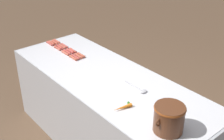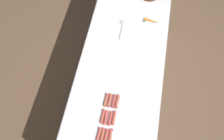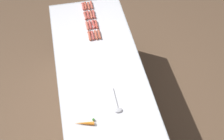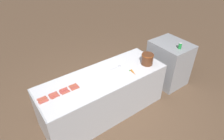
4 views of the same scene
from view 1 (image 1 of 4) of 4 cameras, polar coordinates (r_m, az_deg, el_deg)
griddle_counter at (r=3.10m, az=-0.92°, el=-8.26°), size 0.85×2.34×0.86m
hot_dog_0 at (r=3.69m, az=-10.56°, el=5.46°), size 0.03×0.14×0.03m
hot_dog_1 at (r=3.55m, az=-9.13°, el=4.65°), size 0.03×0.14×0.03m
hot_dog_2 at (r=3.41m, az=-7.55°, el=3.77°), size 0.03×0.14×0.03m
hot_dog_3 at (r=3.29m, az=-5.96°, el=2.89°), size 0.03×0.14×0.03m
hot_dog_4 at (r=3.67m, az=-10.96°, el=5.27°), size 0.03×0.14×0.03m
hot_dog_5 at (r=3.53m, az=-9.55°, el=4.51°), size 0.03×0.14×0.03m
hot_dog_6 at (r=3.40m, az=-8.08°, el=3.67°), size 0.04×0.14×0.03m
hot_dog_7 at (r=3.27m, az=-6.45°, el=2.70°), size 0.03×0.14×0.03m
hot_dog_8 at (r=3.66m, az=-11.51°, el=5.17°), size 0.03×0.14×0.03m
hot_dog_9 at (r=3.52m, az=-10.05°, el=4.37°), size 0.03×0.14×0.03m
hot_dog_10 at (r=3.38m, az=-8.62°, el=3.49°), size 0.03×0.14×0.03m
hot_dog_11 at (r=3.25m, az=-6.99°, el=2.53°), size 0.03×0.14×0.03m
hot_dog_12 at (r=3.64m, az=-11.85°, el=5.01°), size 0.03×0.14×0.03m
hot_dog_13 at (r=3.50m, az=-10.44°, el=4.19°), size 0.04×0.14×0.03m
hot_dog_14 at (r=3.36m, az=-9.00°, el=3.28°), size 0.03×0.14×0.03m
hot_dog_15 at (r=3.23m, az=-7.46°, el=2.35°), size 0.03×0.14×0.03m
bean_pot at (r=2.18m, az=10.90°, el=-8.91°), size 0.28×0.23×0.21m
serving_spoon at (r=2.66m, az=5.40°, el=-3.74°), size 0.07×0.27×0.02m
carrot at (r=2.41m, az=2.09°, el=-7.16°), size 0.18×0.07×0.03m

